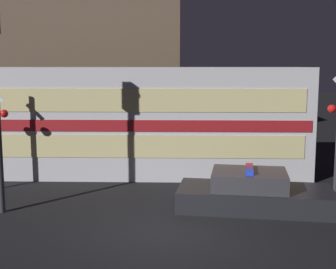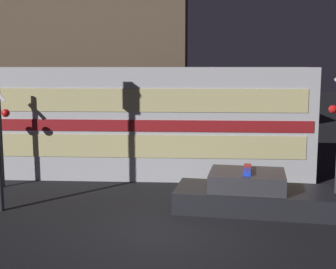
# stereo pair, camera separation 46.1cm
# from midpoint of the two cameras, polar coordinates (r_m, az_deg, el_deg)

# --- Properties ---
(ground_plane) EXTENTS (120.00, 120.00, 0.00)m
(ground_plane) POSITION_cam_midpoint_polar(r_m,az_deg,el_deg) (11.33, 0.74, -11.90)
(ground_plane) COLOR black
(train) EXTENTS (14.74, 3.10, 3.87)m
(train) POSITION_cam_midpoint_polar(r_m,az_deg,el_deg) (17.35, -6.97, 1.76)
(train) COLOR silver
(train) RESTS_ON ground_plane
(police_car) EXTENTS (4.42, 2.34, 1.17)m
(police_car) POSITION_cam_midpoint_polar(r_m,az_deg,el_deg) (13.18, 11.12, -7.16)
(police_car) COLOR black
(police_car) RESTS_ON ground_plane
(building_left) EXTENTS (9.59, 6.36, 7.90)m
(building_left) POSITION_cam_midpoint_polar(r_m,az_deg,el_deg) (26.17, -7.90, 8.40)
(building_left) COLOR brown
(building_left) RESTS_ON ground_plane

